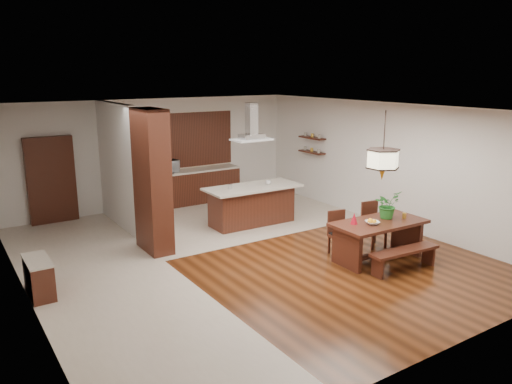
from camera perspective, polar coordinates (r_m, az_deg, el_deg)
room_shell at (r=9.63m, az=-1.50°, el=4.47°), size 9.00×9.04×2.92m
tile_hallway at (r=9.12m, az=-16.50°, el=-10.12°), size 2.50×9.00×0.01m
tile_kitchen at (r=12.80m, az=-2.58°, el=-2.67°), size 5.50×4.00×0.01m
soffit_band at (r=9.53m, az=-1.53°, el=9.36°), size 8.00×9.00×0.02m
partition_pier at (r=10.18m, az=-11.79°, el=1.19°), size 0.45×1.00×2.90m
partition_stub at (r=12.13m, az=-15.47°, el=2.95°), size 0.18×2.40×2.90m
hallway_console at (r=8.98m, az=-23.56°, el=-8.96°), size 0.37×0.88×0.63m
hallway_doorway at (r=12.94m, az=-22.35°, el=1.26°), size 1.10×0.20×2.10m
rear_counter at (r=14.02m, az=-7.04°, el=0.67°), size 2.60×0.62×0.95m
kitchen_window at (r=14.02m, az=-7.66°, el=5.95°), size 2.60×0.08×1.50m
shelf_lower at (r=14.06m, az=6.39°, el=4.56°), size 0.26×0.90×0.04m
shelf_upper at (r=14.00m, az=6.44°, el=6.18°), size 0.26×0.90×0.04m
dining_table at (r=9.98m, az=13.83°, el=-4.41°), size 1.88×0.98×0.77m
dining_bench at (r=9.68m, az=16.55°, el=-7.45°), size 1.48×0.42×0.41m
dining_chair_left at (r=10.10m, az=9.63°, el=-4.73°), size 0.46×0.46×0.89m
dining_chair_right at (r=10.71m, az=13.39°, el=-3.69°), size 0.46×0.46×0.95m
pendant_lantern at (r=9.61m, az=14.39°, el=5.14°), size 0.64×0.64×1.31m
foliage_plant at (r=10.11m, az=14.77°, el=-1.41°), size 0.54×0.48×0.55m
fruit_bowl at (r=9.70m, az=13.16°, el=-3.43°), size 0.33×0.33×0.06m
napkin_cone at (r=9.62m, az=11.15°, el=-2.98°), size 0.17×0.17×0.22m
gold_ornament at (r=10.25m, az=16.59°, el=-2.59°), size 0.10×0.10×0.11m
kitchen_island at (r=11.95m, az=-0.47°, el=-1.45°), size 2.31×1.03×0.95m
range_hood at (r=11.60m, az=-0.50°, el=8.04°), size 0.90×0.55×0.87m
island_cup at (r=11.98m, az=1.40°, el=1.09°), size 0.15×0.15×0.10m
microwave at (r=13.54m, az=-10.22°, el=2.86°), size 0.68×0.54×0.33m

